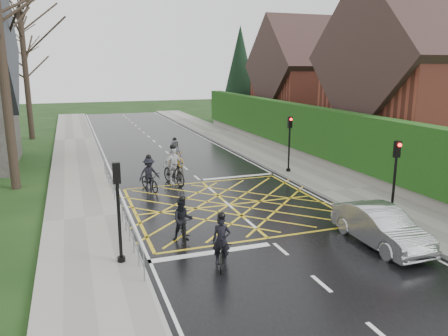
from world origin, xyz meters
TOP-DOWN VIEW (x-y plane):
  - ground at (0.00, 0.00)m, footprint 120.00×120.00m
  - road at (0.00, 0.00)m, footprint 9.00×80.00m
  - sidewalk_right at (6.00, 0.00)m, footprint 3.00×80.00m
  - sidewalk_left at (-6.00, 0.00)m, footprint 3.00×80.00m
  - stone_wall at (7.75, 6.00)m, footprint 0.50×38.00m
  - hedge at (7.75, 6.00)m, footprint 0.90×38.00m
  - house_near at (14.75, 4.00)m, footprint 11.80×9.80m
  - house_far at (14.75, 18.00)m, footprint 9.80×8.80m
  - conifer at (10.75, 26.00)m, footprint 4.60×4.60m
  - tree_far at (-9.30, 22.00)m, footprint 8.40×8.40m
  - railing_south at (-4.65, -3.50)m, footprint 0.05×5.04m
  - railing_north at (-4.65, 4.00)m, footprint 0.05×6.04m
  - traffic_light_ne at (5.10, 4.20)m, footprint 0.24×0.31m
  - traffic_light_se at (5.10, -4.20)m, footprint 0.24×0.31m
  - traffic_light_sw at (-5.10, -4.50)m, footprint 0.24×0.31m
  - cyclist_rear at (-2.20, -5.44)m, footprint 1.20×1.81m
  - cyclist_back at (-2.85, -3.22)m, footprint 0.80×1.66m
  - cyclist_mid at (-2.83, 3.46)m, footprint 1.17×1.92m
  - cyclist_front at (-1.47, 4.13)m, footprint 1.21×2.17m
  - cyclist_lead at (-0.40, 8.33)m, footprint 1.13×1.89m
  - car at (3.33, -5.76)m, footprint 1.44×3.98m

SIDE VIEW (x-z plane):
  - ground at x=0.00m, z-range 0.00..0.00m
  - road at x=0.00m, z-range 0.00..0.01m
  - sidewalk_right at x=6.00m, z-range 0.00..0.15m
  - sidewalk_left at x=-6.00m, z-range 0.00..0.15m
  - stone_wall at x=7.75m, z-range 0.00..0.70m
  - cyclist_rear at x=-2.20m, z-range -0.29..1.37m
  - cyclist_lead at x=-0.40m, z-range -0.27..1.47m
  - cyclist_back at x=-2.85m, z-range -0.20..1.42m
  - cyclist_mid at x=-2.83m, z-range -0.24..1.53m
  - car at x=3.33m, z-range 0.00..1.31m
  - cyclist_front at x=-1.47m, z-range -0.27..1.82m
  - railing_south at x=-4.65m, z-range 0.27..1.29m
  - railing_north at x=-4.65m, z-range 0.27..1.30m
  - traffic_light_ne at x=5.10m, z-range 0.06..3.27m
  - traffic_light_se at x=5.10m, z-range 0.06..3.27m
  - traffic_light_sw at x=-5.10m, z-range 0.06..3.27m
  - hedge at x=7.75m, z-range 0.70..3.50m
  - house_far at x=14.75m, z-range -0.79..9.51m
  - house_near at x=14.75m, z-range -0.92..10.38m
  - conifer at x=10.75m, z-range -0.01..9.99m
  - tree_far at x=-9.30m, z-range 1.99..12.39m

